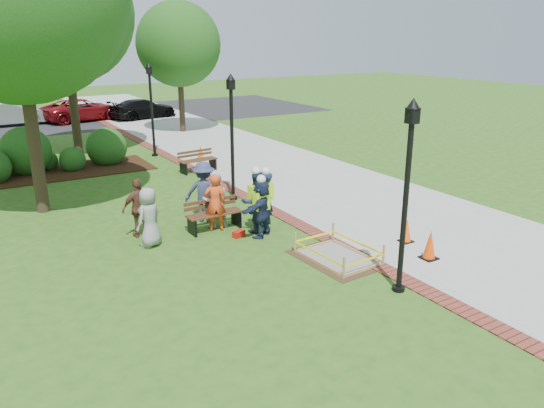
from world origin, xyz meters
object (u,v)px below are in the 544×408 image
wet_concrete_pad (338,250)px  hivis_worker_c (256,200)px  cone_front (430,245)px  hivis_worker_b (266,197)px  bench_near (215,221)px  lamp_near (407,184)px  hivis_worker_a (261,206)px

wet_concrete_pad → hivis_worker_c: (-0.80, 2.78, 0.72)m
cone_front → hivis_worker_b: (-2.27, 4.30, 0.52)m
cone_front → hivis_worker_c: hivis_worker_c is taller
bench_near → lamp_near: (1.85, -5.62, 2.20)m
lamp_near → hivis_worker_a: lamp_near is taller
bench_near → cone_front: bearing=-51.9°
wet_concrete_pad → hivis_worker_c: 2.98m
cone_front → hivis_worker_c: 4.90m
hivis_worker_a → lamp_near: bearing=-78.4°
lamp_near → hivis_worker_c: (-0.87, 4.87, -1.52)m
bench_near → hivis_worker_b: hivis_worker_b is taller
lamp_near → cone_front: bearing=24.6°
cone_front → hivis_worker_a: bearing=127.8°
wet_concrete_pad → lamp_near: lamp_near is taller
lamp_near → hivis_worker_a: 4.85m
bench_near → hivis_worker_a: 1.58m
hivis_worker_b → hivis_worker_c: (-0.49, -0.28, 0.06)m
cone_front → hivis_worker_a: hivis_worker_a is taller
wet_concrete_pad → hivis_worker_a: 2.62m
wet_concrete_pad → lamp_near: 3.07m
hivis_worker_b → hivis_worker_a: bearing=-128.7°
bench_near → lamp_near: bearing=-71.8°
bench_near → hivis_worker_c: bearing=-37.1°
bench_near → hivis_worker_a: (0.93, -1.13, 0.61)m
hivis_worker_a → hivis_worker_c: 0.40m
bench_near → wet_concrete_pad: bearing=-63.2°
wet_concrete_pad → hivis_worker_c: bearing=106.0°
wet_concrete_pad → lamp_near: size_ratio=0.56×
wet_concrete_pad → cone_front: (1.96, -1.23, 0.14)m
lamp_near → hivis_worker_c: lamp_near is taller
hivis_worker_b → hivis_worker_c: 0.57m
wet_concrete_pad → cone_front: 2.32m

